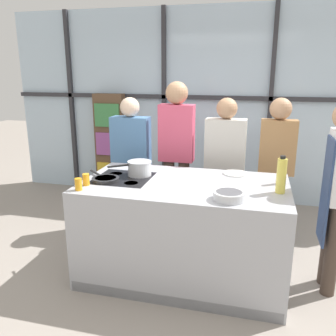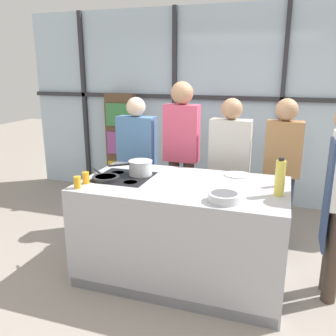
{
  "view_description": "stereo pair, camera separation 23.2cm",
  "coord_description": "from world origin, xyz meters",
  "views": [
    {
      "loc": [
        0.62,
        -3.03,
        1.93
      ],
      "look_at": [
        -0.18,
        0.1,
        1.04
      ],
      "focal_mm": 38.0,
      "sensor_mm": 36.0,
      "label": 1
    },
    {
      "loc": [
        0.84,
        -2.96,
        1.93
      ],
      "look_at": [
        -0.18,
        0.1,
        1.04
      ],
      "focal_mm": 38.0,
      "sensor_mm": 36.0,
      "label": 2
    }
  ],
  "objects": [
    {
      "name": "white_plate",
      "position": [
        0.43,
        0.4,
        0.94
      ],
      "size": [
        0.25,
        0.25,
        0.01
      ],
      "primitive_type": "cylinder",
      "color": "white",
      "rests_on": "demo_island"
    },
    {
      "name": "bookshelf",
      "position": [
        -1.6,
        2.04,
        0.79
      ],
      "size": [
        0.47,
        0.19,
        1.58
      ],
      "color": "brown",
      "rests_on": "ground_plane"
    },
    {
      "name": "spectator_far_left",
      "position": [
        -0.84,
        0.9,
        0.91
      ],
      "size": [
        0.45,
        0.23,
        1.62
      ],
      "rotation": [
        0.0,
        0.0,
        3.14
      ],
      "color": "#47382D",
      "rests_on": "ground_plane"
    },
    {
      "name": "frying_pan",
      "position": [
        -0.73,
        -0.12,
        0.95
      ],
      "size": [
        0.38,
        0.35,
        0.03
      ],
      "color": "#232326",
      "rests_on": "demo_island"
    },
    {
      "name": "ground_plane",
      "position": [
        0.0,
        0.0,
        0.0
      ],
      "size": [
        18.0,
        18.0,
        0.0
      ],
      "primitive_type": "plane",
      "color": "gray"
    },
    {
      "name": "spectator_far_right",
      "position": [
        0.84,
        0.9,
        0.96
      ],
      "size": [
        0.38,
        0.23,
        1.65
      ],
      "rotation": [
        0.0,
        0.0,
        3.14
      ],
      "color": "#232838",
      "rests_on": "ground_plane"
    },
    {
      "name": "saucepan",
      "position": [
        -0.47,
        0.12,
        1.01
      ],
      "size": [
        0.38,
        0.31,
        0.14
      ],
      "color": "silver",
      "rests_on": "demo_island"
    },
    {
      "name": "oil_bottle",
      "position": [
        0.83,
        -0.07,
        1.09
      ],
      "size": [
        0.08,
        0.08,
        0.32
      ],
      "color": "#E0CC4C",
      "rests_on": "demo_island"
    },
    {
      "name": "mixing_bowl",
      "position": [
        0.43,
        -0.35,
        0.97
      ],
      "size": [
        0.25,
        0.25,
        0.07
      ],
      "color": "silver",
      "rests_on": "demo_island"
    },
    {
      "name": "back_window_wall",
      "position": [
        0.0,
        2.23,
        1.4
      ],
      "size": [
        6.4,
        0.1,
        2.8
      ],
      "color": "silver",
      "rests_on": "ground_plane"
    },
    {
      "name": "pepper_grinder",
      "position": [
        0.84,
        0.19,
        1.04
      ],
      "size": [
        0.05,
        0.05,
        0.22
      ],
      "color": "#332319",
      "rests_on": "demo_island"
    },
    {
      "name": "juice_glass_near",
      "position": [
        -0.83,
        -0.43,
        0.99
      ],
      "size": [
        0.06,
        0.06,
        0.1
      ],
      "primitive_type": "cylinder",
      "color": "orange",
      "rests_on": "demo_island"
    },
    {
      "name": "juice_glass_far",
      "position": [
        -0.83,
        -0.29,
        0.99
      ],
      "size": [
        0.06,
        0.06,
        0.1
      ],
      "primitive_type": "cylinder",
      "color": "orange",
      "rests_on": "demo_island"
    },
    {
      "name": "demo_island",
      "position": [
        -0.0,
        -0.0,
        0.47
      ],
      "size": [
        1.87,
        1.05,
        0.94
      ],
      "color": "#A8AAB2",
      "rests_on": "ground_plane"
    },
    {
      "name": "spectator_center_left",
      "position": [
        -0.28,
        0.9,
        1.06
      ],
      "size": [
        0.4,
        0.25,
        1.81
      ],
      "rotation": [
        0.0,
        0.0,
        3.14
      ],
      "color": "#47382D",
      "rests_on": "ground_plane"
    },
    {
      "name": "spectator_center_right",
      "position": [
        0.28,
        0.9,
        0.93
      ],
      "size": [
        0.45,
        0.23,
        1.64
      ],
      "rotation": [
        0.0,
        0.0,
        3.14
      ],
      "color": "#47382D",
      "rests_on": "ground_plane"
    }
  ]
}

